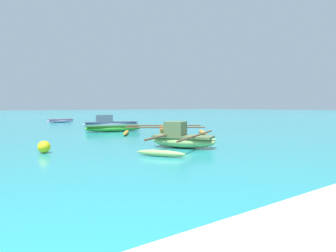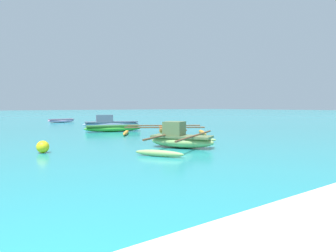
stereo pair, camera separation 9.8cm
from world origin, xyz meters
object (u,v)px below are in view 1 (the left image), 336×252
moored_boat_2 (110,123)px  mooring_buoy_0 (44,147)px  moored_boat_1 (182,139)px  moored_boat_0 (165,130)px  moored_boat_4 (113,128)px  moored_boat_3 (61,120)px

moored_boat_2 → mooring_buoy_0: (-6.80, -9.55, -0.12)m
moored_boat_1 → moored_boat_2: moored_boat_1 is taller
moored_boat_0 → moored_boat_4: moored_boat_0 is taller
moored_boat_4 → mooring_buoy_0: bearing=-115.0°
moored_boat_2 → moored_boat_3: bearing=112.9°
moored_boat_2 → mooring_buoy_0: 11.72m
moored_boat_0 → moored_boat_2: 6.61m
moored_boat_3 → moored_boat_2: bearing=-89.6°
moored_boat_4 → moored_boat_1: bearing=-81.1°
moored_boat_0 → mooring_buoy_0: (-6.85, -2.94, -0.02)m
moored_boat_3 → mooring_buoy_0: mooring_buoy_0 is taller
moored_boat_0 → moored_boat_4: (-1.47, 3.19, -0.00)m
moored_boat_2 → moored_boat_4: bearing=-95.9°
moored_boat_0 → mooring_buoy_0: moored_boat_0 is taller
moored_boat_3 → mooring_buoy_0: size_ratio=6.26×
moored_boat_0 → moored_boat_2: bearing=33.7°
moored_boat_1 → mooring_buoy_0: size_ratio=11.21×
moored_boat_2 → moored_boat_1: bearing=-85.7°
moored_boat_2 → moored_boat_3: (-0.95, 8.56, -0.13)m
moored_boat_1 → moored_boat_3: 19.80m
moored_boat_1 → moored_boat_4: moored_boat_1 is taller
moored_boat_0 → moored_boat_4: size_ratio=1.42×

